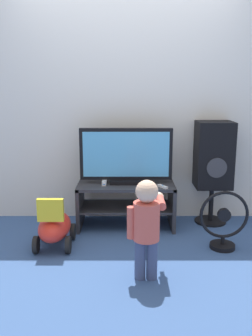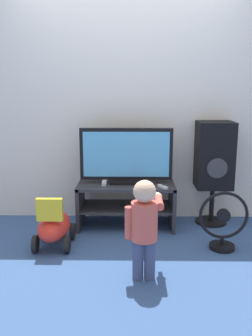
# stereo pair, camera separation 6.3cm
# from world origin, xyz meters

# --- Properties ---
(ground_plane) EXTENTS (16.00, 16.00, 0.00)m
(ground_plane) POSITION_xyz_m (0.00, 0.00, 0.00)
(ground_plane) COLOR #38568C
(wall_back) EXTENTS (10.00, 0.06, 2.60)m
(wall_back) POSITION_xyz_m (0.00, 0.57, 1.30)
(wall_back) COLOR silver
(wall_back) RESTS_ON ground_plane
(tv_stand) EXTENTS (1.00, 0.49, 0.47)m
(tv_stand) POSITION_xyz_m (0.00, 0.24, 0.31)
(tv_stand) COLOR #2D2D33
(tv_stand) RESTS_ON ground_plane
(television) EXTENTS (0.95, 0.20, 0.58)m
(television) POSITION_xyz_m (0.00, 0.27, 0.75)
(television) COLOR black
(television) RESTS_ON tv_stand
(game_console) EXTENTS (0.04, 0.20, 0.04)m
(game_console) POSITION_xyz_m (-0.22, 0.23, 0.49)
(game_console) COLOR white
(game_console) RESTS_ON tv_stand
(remote_primary) EXTENTS (0.10, 0.13, 0.03)m
(remote_primary) POSITION_xyz_m (0.37, 0.08, 0.48)
(remote_primary) COLOR white
(remote_primary) RESTS_ON tv_stand
(child) EXTENTS (0.30, 0.45, 0.79)m
(child) POSITION_xyz_m (0.16, -0.86, 0.47)
(child) COLOR #3F4C72
(child) RESTS_ON ground_plane
(speaker_tower) EXTENTS (0.38, 0.34, 1.10)m
(speaker_tower) POSITION_xyz_m (0.92, 0.35, 0.72)
(speaker_tower) COLOR black
(speaker_tower) RESTS_ON ground_plane
(floor_fan) EXTENTS (0.45, 0.23, 0.55)m
(floor_fan) POSITION_xyz_m (0.89, -0.31, 0.24)
(floor_fan) COLOR black
(floor_fan) RESTS_ON ground_plane
(ride_on_toy) EXTENTS (0.33, 0.56, 0.51)m
(ride_on_toy) POSITION_xyz_m (-0.66, -0.27, 0.19)
(ride_on_toy) COLOR red
(ride_on_toy) RESTS_ON ground_plane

